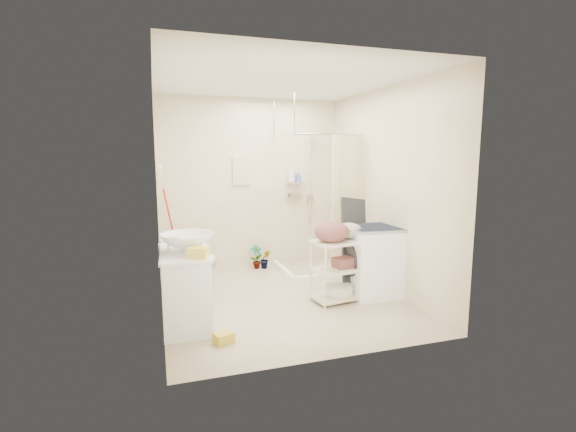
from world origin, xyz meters
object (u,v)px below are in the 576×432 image
at_px(toilet, 189,262).
at_px(laundry_rack, 339,265).
at_px(vanity, 186,289).
at_px(washing_machine, 373,261).

distance_m(toilet, laundry_rack, 1.96).
bearing_deg(vanity, laundry_rack, 8.17).
height_order(washing_machine, laundry_rack, laundry_rack).
xyz_separation_m(washing_machine, laundry_rack, (-0.49, -0.07, 0.01)).
bearing_deg(washing_machine, laundry_rack, -167.68).
xyz_separation_m(toilet, washing_machine, (2.18, -0.92, 0.07)).
height_order(vanity, toilet, vanity).
height_order(toilet, washing_machine, washing_machine).
height_order(vanity, laundry_rack, laundry_rack).
distance_m(vanity, washing_machine, 2.32).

